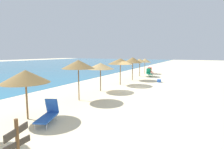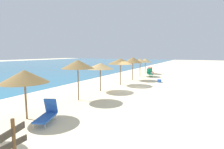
{
  "view_description": "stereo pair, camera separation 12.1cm",
  "coord_description": "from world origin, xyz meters",
  "views": [
    {
      "loc": [
        -15.7,
        -5.89,
        3.32
      ],
      "look_at": [
        0.12,
        2.05,
        1.19
      ],
      "focal_mm": 28.39,
      "sensor_mm": 36.0,
      "label": 1
    },
    {
      "loc": [
        -15.65,
        -6.0,
        3.32
      ],
      "look_at": [
        0.12,
        2.05,
        1.19
      ],
      "focal_mm": 28.39,
      "sensor_mm": 36.0,
      "label": 2
    }
  ],
  "objects": [
    {
      "name": "beach_umbrella_3",
      "position": [
        -2.38,
        1.92,
        2.21
      ],
      "size": [
        2.41,
        2.41,
        2.49
      ],
      "color": "brown",
      "rests_on": "ground_plane"
    },
    {
      "name": "lounge_chair_2",
      "position": [
        -9.75,
        0.51,
        0.43
      ],
      "size": [
        1.62,
        1.14,
        1.08
      ],
      "rotation": [
        0.0,
        0.0,
        1.96
      ],
      "color": "blue",
      "rests_on": "ground_plane"
    },
    {
      "name": "beach_umbrella_7",
      "position": [
        12.5,
        2.25,
        2.16
      ],
      "size": [
        2.01,
        2.01,
        2.47
      ],
      "color": "brown",
      "rests_on": "ground_plane"
    },
    {
      "name": "beach_umbrella_6",
      "position": [
        8.87,
        1.96,
        2.28
      ],
      "size": [
        2.12,
        2.12,
        2.53
      ],
      "color": "brown",
      "rests_on": "ground_plane"
    },
    {
      "name": "wooden_signpost",
      "position": [
        -13.09,
        -2.0,
        1.05
      ],
      "size": [
        0.81,
        0.3,
        1.76
      ],
      "rotation": [
        0.0,
        0.0,
        0.32
      ],
      "color": "brown",
      "rests_on": "ground_plane"
    },
    {
      "name": "ground_plane",
      "position": [
        0.0,
        0.0,
        0.0
      ],
      "size": [
        160.0,
        160.0,
        0.0
      ],
      "primitive_type": "plane",
      "color": "beige"
    },
    {
      "name": "beach_umbrella_5",
      "position": [
        4.89,
        1.61,
        2.48
      ],
      "size": [
        2.33,
        2.33,
        2.83
      ],
      "color": "brown",
      "rests_on": "ground_plane"
    },
    {
      "name": "lounge_chair_1",
      "position": [
        13.25,
        1.53,
        0.37
      ],
      "size": [
        1.63,
        1.29,
        0.97
      ],
      "rotation": [
        0.0,
        0.0,
        2.06
      ],
      "color": "red",
      "rests_on": "ground_plane"
    },
    {
      "name": "lounge_chair_0",
      "position": [
        9.84,
        0.8,
        0.44
      ],
      "size": [
        1.63,
        1.28,
        1.1
      ],
      "rotation": [
        0.0,
        0.0,
        2.07
      ],
      "color": "#199972",
      "rests_on": "ground_plane"
    },
    {
      "name": "beach_umbrella_2",
      "position": [
        -5.79,
        1.7,
        2.56
      ],
      "size": [
        2.27,
        2.27,
        2.87
      ],
      "color": "brown",
      "rests_on": "ground_plane"
    },
    {
      "name": "beach_umbrella_1",
      "position": [
        -9.89,
        1.81,
        2.18
      ],
      "size": [
        2.36,
        2.36,
        2.51
      ],
      "color": "brown",
      "rests_on": "ground_plane"
    },
    {
      "name": "beach_umbrella_4",
      "position": [
        1.19,
        1.61,
        2.49
      ],
      "size": [
        2.66,
        2.66,
        2.79
      ],
      "color": "brown",
      "rests_on": "ground_plane"
    },
    {
      "name": "cooler_box",
      "position": [
        4.83,
        -1.69,
        0.15
      ],
      "size": [
        0.69,
        0.56,
        0.31
      ],
      "primitive_type": "cube",
      "rotation": [
        0.0,
        0.0,
        0.32
      ],
      "color": "blue",
      "rests_on": "ground_plane"
    }
  ]
}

